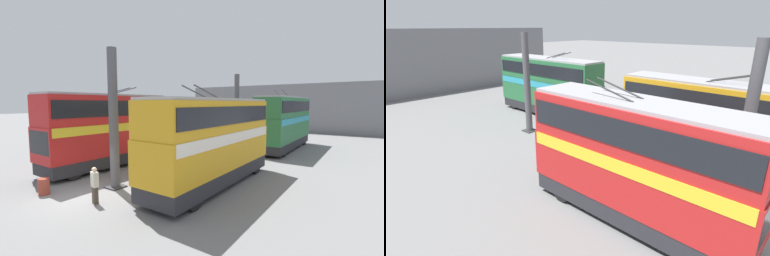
{
  "view_description": "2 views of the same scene",
  "coord_description": "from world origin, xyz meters",
  "views": [
    {
      "loc": [
        -6.79,
        -11.38,
        4.64
      ],
      "look_at": [
        7.5,
        -1.34,
        2.95
      ],
      "focal_mm": 24.0,
      "sensor_mm": 36.0,
      "label": 1
    },
    {
      "loc": [
        -0.91,
        13.91,
        7.99
      ],
      "look_at": [
        12.38,
        -0.39,
        1.3
      ],
      "focal_mm": 28.0,
      "sensor_mm": 36.0,
      "label": 2
    }
  ],
  "objects": [
    {
      "name": "person_by_right_row",
      "position": [
        5.45,
        1.81,
        0.85
      ],
      "size": [
        0.42,
        0.25,
        1.62
      ],
      "rotation": [
        0.0,
        0.0,
        1.59
      ],
      "color": "#384251",
      "rests_on": "ground_plane"
    },
    {
      "name": "bus_left_near",
      "position": [
        5.54,
        -4.21,
        2.8
      ],
      "size": [
        10.17,
        2.54,
        5.52
      ],
      "color": "black",
      "rests_on": "ground_plane"
    },
    {
      "name": "bus_left_far",
      "position": [
        19.65,
        -4.21,
        3.0
      ],
      "size": [
        11.17,
        2.54,
        5.9
      ],
      "color": "black",
      "rests_on": "ground_plane"
    },
    {
      "name": "person_aisle_foreground",
      "position": [
        0.05,
        -1.08,
        0.91
      ],
      "size": [
        0.33,
        0.46,
        1.72
      ],
      "rotation": [
        0.0,
        0.0,
        6.05
      ],
      "color": "#473D33",
      "rests_on": "ground_plane"
    },
    {
      "name": "support_column_near",
      "position": [
        2.05,
        0.0,
        3.66
      ],
      "size": [
        0.91,
        0.91,
        7.56
      ],
      "color": "#4C4C51",
      "rests_on": "ground_plane"
    },
    {
      "name": "oil_drum",
      "position": [
        -0.74,
        2.1,
        0.42
      ],
      "size": [
        0.56,
        0.56,
        0.84
      ],
      "color": "#933828",
      "rests_on": "ground_plane"
    },
    {
      "name": "person_aisle_midway",
      "position": [
        5.28,
        -1.16,
        0.87
      ],
      "size": [
        0.46,
        0.47,
        1.66
      ],
      "rotation": [
        0.0,
        0.0,
        3.89
      ],
      "color": "#473D33",
      "rests_on": "ground_plane"
    },
    {
      "name": "person_by_left_row",
      "position": [
        7.58,
        -2.31,
        0.81
      ],
      "size": [
        0.26,
        0.43,
        1.55
      ],
      "rotation": [
        0.0,
        0.0,
        3.08
      ],
      "color": "#384251",
      "rests_on": "ground_plane"
    },
    {
      "name": "ground_plane",
      "position": [
        0.0,
        0.0,
        0.0
      ],
      "size": [
        240.0,
        240.0,
        0.0
      ],
      "primitive_type": "plane",
      "color": "slate"
    },
    {
      "name": "bus_right_mid",
      "position": [
        4.9,
        4.21,
        3.0
      ],
      "size": [
        9.7,
        2.54,
        5.9
      ],
      "color": "black",
      "rests_on": "ground_plane"
    },
    {
      "name": "depot_back_wall",
      "position": [
        36.49,
        0.0,
        3.85
      ],
      "size": [
        0.5,
        36.0,
        7.7
      ],
      "color": "slate",
      "rests_on": "ground_plane"
    },
    {
      "name": "support_column_far",
      "position": [
        17.31,
        0.0,
        3.66
      ],
      "size": [
        0.91,
        0.91,
        7.56
      ],
      "color": "#4C4C51",
      "rests_on": "ground_plane"
    }
  ]
}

